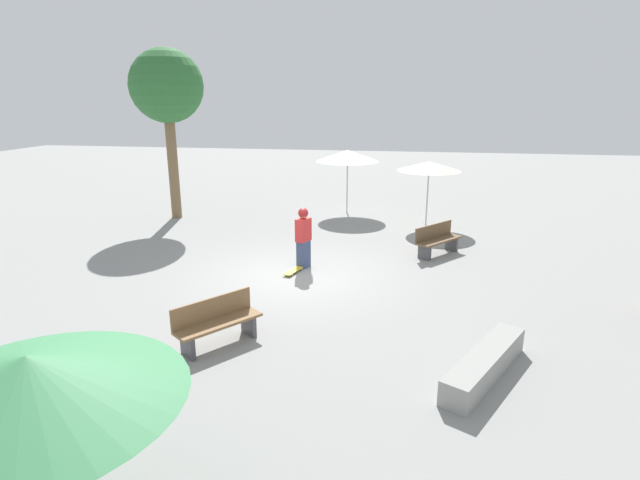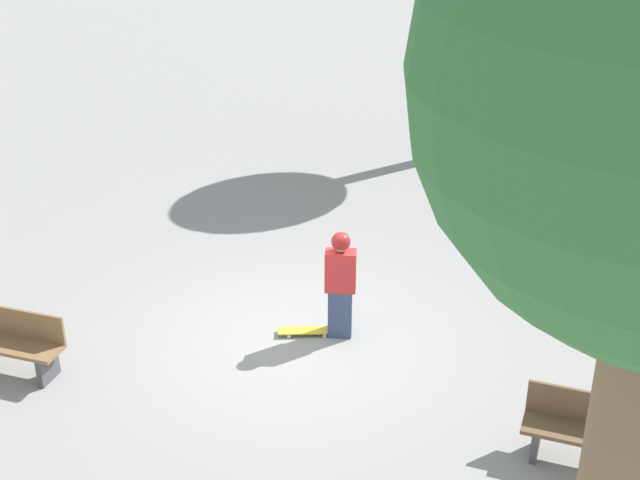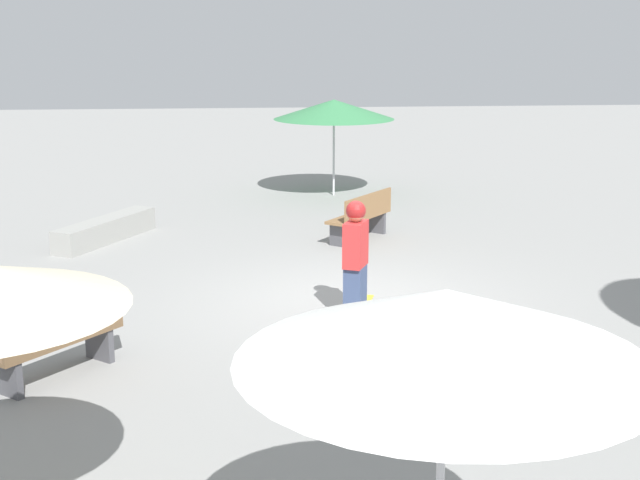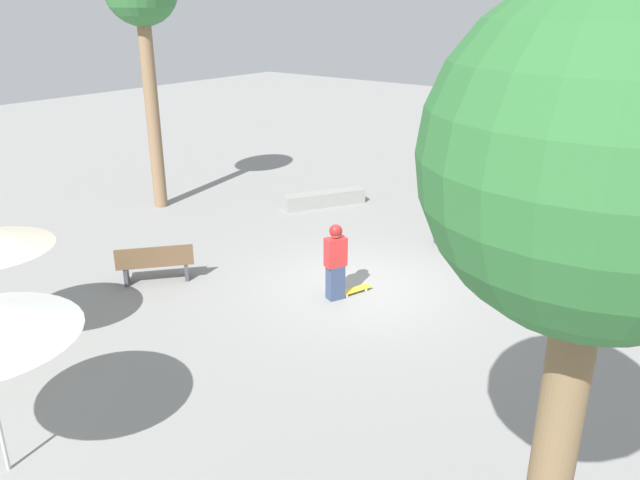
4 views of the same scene
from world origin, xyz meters
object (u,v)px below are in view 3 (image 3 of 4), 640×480
(skater_main, at_px, (355,256))
(concrete_ledge, at_px, (106,230))
(bench_near, at_px, (58,341))
(shade_umbrella_white, at_px, (446,326))
(skateboard, at_px, (362,304))
(shade_umbrella_green, at_px, (334,109))
(bench_far, at_px, (362,217))

(skater_main, height_order, concrete_ledge, skater_main)
(bench_near, bearing_deg, shade_umbrella_white, -107.65)
(skateboard, xyz_separation_m, shade_umbrella_white, (-0.50, -6.98, 2.11))
(concrete_ledge, xyz_separation_m, shade_umbrella_white, (3.54, -11.21, 1.96))
(concrete_ledge, height_order, shade_umbrella_white, shade_umbrella_white)
(concrete_ledge, bearing_deg, bench_near, -86.24)
(skateboard, xyz_separation_m, shade_umbrella_green, (0.47, 8.28, 1.88))
(concrete_ledge, relative_size, shade_umbrella_white, 0.99)
(skateboard, height_order, concrete_ledge, concrete_ledge)
(concrete_ledge, bearing_deg, shade_umbrella_green, 41.95)
(shade_umbrella_white, xyz_separation_m, shade_umbrella_green, (0.97, 15.26, -0.23))
(concrete_ledge, height_order, bench_near, bench_near)
(skater_main, height_order, shade_umbrella_green, shade_umbrella_green)
(skateboard, bearing_deg, bench_far, 10.04)
(skateboard, xyz_separation_m, bench_far, (0.52, 3.93, 0.37))
(skateboard, bearing_deg, concrete_ledge, 61.25)
(skateboard, relative_size, bench_near, 0.54)
(shade_umbrella_white, relative_size, shade_umbrella_green, 0.88)
(skater_main, xyz_separation_m, shade_umbrella_white, (-0.35, -6.54, 1.31))
(bench_near, xyz_separation_m, shade_umbrella_green, (4.09, 10.45, 1.51))
(skater_main, distance_m, bench_far, 4.45)
(bench_near, bearing_deg, bench_far, 5.24)
(skateboard, relative_size, bench_far, 0.54)
(concrete_ledge, bearing_deg, skateboard, -46.29)
(shade_umbrella_green, bearing_deg, skater_main, -94.06)
(bench_near, bearing_deg, concrete_ledge, 43.17)
(skater_main, bearing_deg, shade_umbrella_white, -159.19)
(skateboard, distance_m, bench_near, 4.24)
(shade_umbrella_green, bearing_deg, shade_umbrella_white, -93.64)
(bench_near, relative_size, shade_umbrella_white, 0.64)
(skateboard, height_order, shade_umbrella_white, shade_umbrella_white)
(bench_near, xyz_separation_m, bench_far, (4.14, 6.10, 0.00))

